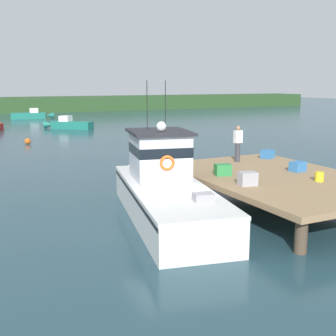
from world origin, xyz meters
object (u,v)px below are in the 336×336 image
at_px(crate_stack_near_edge, 223,170).
at_px(bait_bucket, 319,177).
at_px(crate_single_far, 268,154).
at_px(moored_boat_near_channel, 31,115).
at_px(crate_single_by_cleat, 298,166).
at_px(mooring_buoy_channel_marker, 28,141).
at_px(moored_boat_outer_mooring, 69,124).
at_px(deckhand_by_the_boat, 238,143).
at_px(main_fishing_boat, 164,188).
at_px(crate_stack_mid_dock, 248,179).

bearing_deg(crate_stack_near_edge, bait_bucket, -43.56).
bearing_deg(crate_stack_near_edge, crate_single_far, 29.97).
height_order(crate_stack_near_edge, moored_boat_near_channel, crate_stack_near_edge).
bearing_deg(crate_single_by_cleat, mooring_buoy_channel_marker, 108.25).
bearing_deg(crate_stack_near_edge, moored_boat_outer_mooring, 87.15).
bearing_deg(mooring_buoy_channel_marker, crate_single_by_cleat, -71.75).
distance_m(crate_single_far, moored_boat_outer_mooring, 29.20).
bearing_deg(crate_stack_near_edge, moored_boat_near_channel, 89.79).
distance_m(crate_stack_near_edge, moored_boat_outer_mooring, 31.47).
xyz_separation_m(bait_bucket, deckhand_by_the_boat, (-0.32, 4.64, 0.69)).
bearing_deg(main_fishing_boat, crate_stack_near_edge, 2.64).
height_order(deckhand_by_the_boat, moored_boat_outer_mooring, deckhand_by_the_boat).
relative_size(main_fishing_boat, moored_boat_outer_mooring, 2.13).
height_order(main_fishing_boat, mooring_buoy_channel_marker, main_fishing_boat).
distance_m(deckhand_by_the_boat, moored_boat_outer_mooring, 29.26).
bearing_deg(crate_single_by_cleat, deckhand_by_the_boat, 107.54).
bearing_deg(crate_stack_mid_dock, mooring_buoy_channel_marker, 99.73).
relative_size(main_fishing_boat, moored_boat_near_channel, 1.78).
relative_size(crate_single_by_cleat, moored_boat_outer_mooring, 0.13).
relative_size(crate_stack_mid_dock, moored_boat_near_channel, 0.11).
relative_size(crate_stack_near_edge, crate_single_by_cleat, 1.00).
relative_size(moored_boat_near_channel, mooring_buoy_channel_marker, 12.02).
height_order(crate_single_by_cleat, bait_bucket, crate_single_by_cleat).
distance_m(main_fishing_boat, crate_single_by_cleat, 5.78).
distance_m(main_fishing_boat, crate_stack_mid_dock, 2.99).
height_order(crate_stack_mid_dock, crate_single_far, crate_stack_mid_dock).
bearing_deg(bait_bucket, moored_boat_outer_mooring, 91.68).
xyz_separation_m(crate_single_far, moored_boat_near_channel, (-3.89, 44.36, -0.91)).
bearing_deg(crate_single_by_cleat, crate_stack_near_edge, 167.84).
distance_m(crate_single_far, deckhand_by_the_boat, 1.95).
height_order(crate_stack_near_edge, bait_bucket, crate_stack_near_edge).
distance_m(crate_stack_near_edge, deckhand_by_the_boat, 3.21).
distance_m(crate_stack_mid_dock, crate_single_far, 5.90).
relative_size(crate_stack_mid_dock, mooring_buoy_channel_marker, 1.29).
bearing_deg(crate_single_far, bait_bucket, -107.49).
bearing_deg(moored_boat_outer_mooring, bait_bucket, -88.32).
bearing_deg(deckhand_by_the_boat, crate_stack_near_edge, -135.34).
xyz_separation_m(moored_boat_outer_mooring, moored_boat_near_channel, (-1.39, 15.28, 0.02)).
bearing_deg(mooring_buoy_channel_marker, crate_stack_mid_dock, -80.27).
relative_size(crate_single_by_cleat, bait_bucket, 1.76).
bearing_deg(mooring_buoy_channel_marker, moored_boat_outer_mooring, 60.50).
bearing_deg(bait_bucket, mooring_buoy_channel_marker, 105.68).
xyz_separation_m(crate_stack_mid_dock, crate_single_far, (4.21, 4.13, -0.04)).
bearing_deg(bait_bucket, main_fishing_boat, 155.82).
xyz_separation_m(crate_stack_mid_dock, crate_single_by_cleat, (3.30, 1.11, -0.04)).
distance_m(moored_boat_outer_mooring, moored_boat_near_channel, 15.34).
bearing_deg(deckhand_by_the_boat, main_fishing_boat, -154.25).
height_order(crate_stack_near_edge, crate_single_by_cleat, crate_stack_near_edge).
height_order(main_fishing_boat, moored_boat_near_channel, main_fishing_boat).
height_order(main_fishing_boat, bait_bucket, main_fishing_boat).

